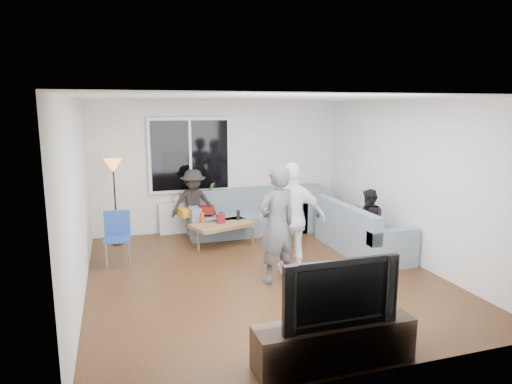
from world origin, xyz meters
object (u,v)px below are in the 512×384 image
object	(u,v)px
coffee_table	(223,234)
spectator_back	(194,204)
side_chair	(117,240)
tv_console	(334,343)
player_left	(277,225)
sofa_back_section	(246,212)
sofa_right_section	(362,227)
spectator_right	(369,222)
floor_lamp	(115,202)
player_right	(292,219)
television	(336,289)

from	to	relation	value
coffee_table	spectator_back	distance (m)	0.90
side_chair	tv_console	distance (m)	4.06
player_left	tv_console	world-z (taller)	player_left
sofa_back_section	side_chair	size ratio (longest dim) A/B	2.67
sofa_right_section	player_left	xyz separation A→B (m)	(-1.90, -0.86, 0.42)
side_chair	spectator_right	size ratio (longest dim) A/B	0.76
spectator_back	coffee_table	bearing A→B (deg)	-60.10
floor_lamp	player_right	size ratio (longest dim) A/B	0.93
floor_lamp	television	bearing A→B (deg)	-67.54
player_left	spectator_back	size ratio (longest dim) A/B	1.28
player_left	television	xyz separation A→B (m)	(-0.20, -2.18, -0.07)
spectator_right	sofa_back_section	bearing A→B (deg)	-135.92
spectator_back	television	distance (m)	4.83
spectator_right	tv_console	world-z (taller)	spectator_right
floor_lamp	spectator_back	distance (m)	1.44
floor_lamp	coffee_table	bearing A→B (deg)	-18.51
side_chair	television	size ratio (longest dim) A/B	0.74
sofa_back_section	player_right	xyz separation A→B (m)	(0.04, -2.31, 0.42)
player_right	tv_console	distance (m)	2.59
spectator_back	tv_console	xyz separation A→B (m)	(0.54, -4.80, -0.44)
sofa_back_section	coffee_table	distance (m)	0.92
player_left	television	world-z (taller)	player_left
floor_lamp	spectator_right	size ratio (longest dim) A/B	1.39
coffee_table	player_left	bearing A→B (deg)	-80.59
player_left	side_chair	bearing A→B (deg)	-47.45
coffee_table	floor_lamp	distance (m)	2.03
sofa_right_section	tv_console	xyz separation A→B (m)	(-2.10, -3.04, -0.20)
side_chair	player_right	distance (m)	2.77
spectator_back	tv_console	distance (m)	4.85
floor_lamp	spectator_back	size ratio (longest dim) A/B	1.18
side_chair	spectator_back	bearing A→B (deg)	45.74
floor_lamp	television	size ratio (longest dim) A/B	1.34
player_left	floor_lamp	bearing A→B (deg)	-65.31
spectator_back	player_left	bearing A→B (deg)	-76.52
sofa_right_section	coffee_table	bearing A→B (deg)	63.69
sofa_right_section	floor_lamp	size ratio (longest dim) A/B	1.28
coffee_table	television	distance (m)	4.18
sofa_back_section	spectator_back	size ratio (longest dim) A/B	1.74
coffee_table	player_right	xyz separation A→B (m)	(0.67, -1.68, 0.64)
sofa_back_section	spectator_right	bearing A→B (deg)	-50.27
tv_console	television	world-z (taller)	television
side_chair	spectator_right	xyz separation A→B (m)	(4.07, -0.69, 0.13)
coffee_table	spectator_back	xyz separation A→B (m)	(-0.41, 0.66, 0.46)
side_chair	sofa_right_section	bearing A→B (deg)	-2.62
spectator_right	television	xyz separation A→B (m)	(-2.10, -2.85, 0.21)
player_left	spectator_back	xyz separation A→B (m)	(-0.74, 2.62, -0.18)
player_right	coffee_table	bearing A→B (deg)	-51.36
floor_lamp	tv_console	bearing A→B (deg)	-67.54
tv_console	spectator_back	bearing A→B (deg)	96.38
sofa_right_section	coffee_table	size ratio (longest dim) A/B	1.82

